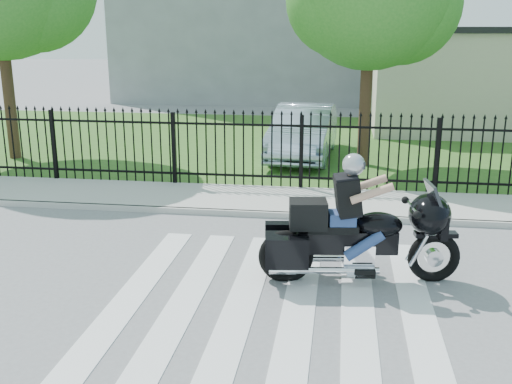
# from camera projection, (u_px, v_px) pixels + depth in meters

# --- Properties ---
(ground) EXTENTS (120.00, 120.00, 0.00)m
(ground) POSITION_uv_depth(u_px,v_px,m) (269.00, 308.00, 8.20)
(ground) COLOR slate
(ground) RESTS_ON ground
(crosswalk) EXTENTS (5.00, 5.50, 0.01)m
(crosswalk) POSITION_uv_depth(u_px,v_px,m) (269.00, 308.00, 8.20)
(crosswalk) COLOR silver
(crosswalk) RESTS_ON ground
(sidewalk) EXTENTS (40.00, 2.00, 0.12)m
(sidewalk) POSITION_uv_depth(u_px,v_px,m) (297.00, 202.00, 12.95)
(sidewalk) COLOR #ADAAA3
(sidewalk) RESTS_ON ground
(curb) EXTENTS (40.00, 0.12, 0.12)m
(curb) POSITION_uv_depth(u_px,v_px,m) (293.00, 216.00, 12.00)
(curb) COLOR #ADAAA3
(curb) RESTS_ON ground
(grass_strip) EXTENTS (40.00, 12.00, 0.02)m
(grass_strip) POSITION_uv_depth(u_px,v_px,m) (313.00, 143.00, 19.64)
(grass_strip) COLOR #2E561D
(grass_strip) RESTS_ON ground
(iron_fence) EXTENTS (26.00, 0.04, 1.80)m
(iron_fence) POSITION_uv_depth(u_px,v_px,m) (301.00, 154.00, 13.68)
(iron_fence) COLOR black
(iron_fence) RESTS_ON ground
(building_low) EXTENTS (10.00, 6.00, 3.50)m
(building_low) POSITION_uv_depth(u_px,v_px,m) (511.00, 82.00, 22.03)
(building_low) COLOR beige
(building_low) RESTS_ON ground
(motorcycle_rider) EXTENTS (3.03, 1.20, 2.01)m
(motorcycle_rider) POSITION_uv_depth(u_px,v_px,m) (355.00, 229.00, 8.88)
(motorcycle_rider) COLOR black
(motorcycle_rider) RESTS_ON ground
(parked_car) EXTENTS (1.88, 4.67, 1.51)m
(parked_car) POSITION_uv_depth(u_px,v_px,m) (303.00, 132.00, 17.31)
(parked_car) COLOR #ADC0DA
(parked_car) RESTS_ON grass_strip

